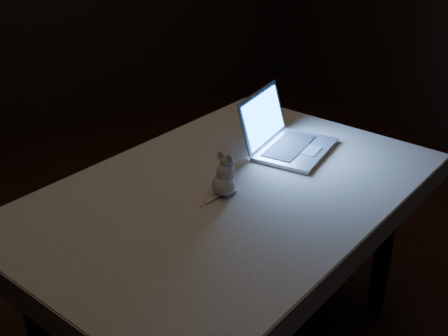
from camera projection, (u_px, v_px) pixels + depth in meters
floor at (223, 309)px, 2.55m from camera, size 5.00×5.00×0.00m
table at (228, 277)px, 2.15m from camera, size 1.64×1.31×0.77m
tablecloth at (245, 190)px, 2.05m from camera, size 1.77×1.45×0.10m
laptop at (297, 125)px, 2.18m from camera, size 0.43×0.42×0.23m
plush_mouse at (223, 175)px, 1.90m from camera, size 0.13×0.13×0.15m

